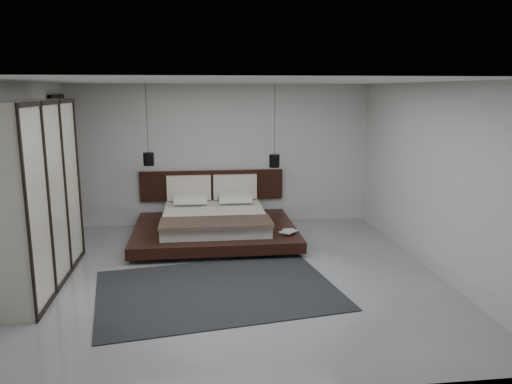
{
  "coord_description": "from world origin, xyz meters",
  "views": [
    {
      "loc": [
        -0.49,
        -6.97,
        2.7
      ],
      "look_at": [
        0.5,
        1.2,
        0.99
      ],
      "focal_mm": 35.0,
      "sensor_mm": 36.0,
      "label": 1
    }
  ],
  "objects": [
    {
      "name": "ceiling",
      "position": [
        0.0,
        0.0,
        2.8
      ],
      "size": [
        6.0,
        6.0,
        0.0
      ],
      "primitive_type": "plane",
      "rotation": [
        3.14,
        0.0,
        0.0
      ],
      "color": "white",
      "rests_on": "wall_back"
    },
    {
      "name": "wall_front",
      "position": [
        0.0,
        -3.0,
        1.4
      ],
      "size": [
        6.0,
        0.0,
        6.0
      ],
      "primitive_type": "plane",
      "rotation": [
        -1.57,
        0.0,
        0.0
      ],
      "color": "beige",
      "rests_on": "floor"
    },
    {
      "name": "floor",
      "position": [
        0.0,
        0.0,
        0.0
      ],
      "size": [
        6.0,
        6.0,
        0.0
      ],
      "primitive_type": "plane",
      "color": "#94969C",
      "rests_on": "ground"
    },
    {
      "name": "pendant_left",
      "position": [
        -1.37,
        2.37,
        1.43
      ],
      "size": [
        0.2,
        0.2,
        1.5
      ],
      "color": "black",
      "rests_on": "ceiling"
    },
    {
      "name": "lattice_screen",
      "position": [
        -2.95,
        2.45,
        1.3
      ],
      "size": [
        0.05,
        0.9,
        2.6
      ],
      "primitive_type": "cube",
      "color": "black",
      "rests_on": "floor"
    },
    {
      "name": "book_lower",
      "position": [
        0.99,
        1.24,
        0.28
      ],
      "size": [
        0.21,
        0.27,
        0.02
      ],
      "primitive_type": "imported",
      "rotation": [
        0.0,
        0.0,
        0.06
      ],
      "color": "#99724C",
      "rests_on": "bed"
    },
    {
      "name": "book_upper",
      "position": [
        0.97,
        1.21,
        0.3
      ],
      "size": [
        0.37,
        0.37,
        0.02
      ],
      "primitive_type": "imported",
      "rotation": [
        0.0,
        0.0,
        -0.76
      ],
      "color": "#99724C",
      "rests_on": "book_lower"
    },
    {
      "name": "wardrobe",
      "position": [
        -2.7,
        0.01,
        1.28
      ],
      "size": [
        0.61,
        2.6,
        2.55
      ],
      "color": "beige",
      "rests_on": "floor"
    },
    {
      "name": "wall_left",
      "position": [
        -3.0,
        0.0,
        1.4
      ],
      "size": [
        0.0,
        6.0,
        6.0
      ],
      "primitive_type": "plane",
      "rotation": [
        1.57,
        0.0,
        1.57
      ],
      "color": "beige",
      "rests_on": "floor"
    },
    {
      "name": "wall_right",
      "position": [
        3.0,
        0.0,
        1.4
      ],
      "size": [
        0.0,
        6.0,
        6.0
      ],
      "primitive_type": "plane",
      "rotation": [
        1.57,
        0.0,
        -1.57
      ],
      "color": "beige",
      "rests_on": "floor"
    },
    {
      "name": "wall_back",
      "position": [
        0.0,
        3.0,
        1.4
      ],
      "size": [
        6.0,
        0.0,
        6.0
      ],
      "primitive_type": "plane",
      "rotation": [
        1.57,
        0.0,
        0.0
      ],
      "color": "beige",
      "rests_on": "floor"
    },
    {
      "name": "pendant_right",
      "position": [
        0.99,
        2.37,
        1.36
      ],
      "size": [
        0.2,
        0.2,
        1.57
      ],
      "color": "black",
      "rests_on": "ceiling"
    },
    {
      "name": "rug",
      "position": [
        -0.25,
        -0.55,
        0.01
      ],
      "size": [
        3.51,
        2.75,
        0.01
      ],
      "primitive_type": "cube",
      "rotation": [
        0.0,
        0.0,
        0.16
      ],
      "color": "black",
      "rests_on": "floor"
    },
    {
      "name": "bed",
      "position": [
        -0.19,
        1.9,
        0.29
      ],
      "size": [
        2.87,
        2.43,
        1.09
      ],
      "color": "black",
      "rests_on": "floor"
    }
  ]
}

